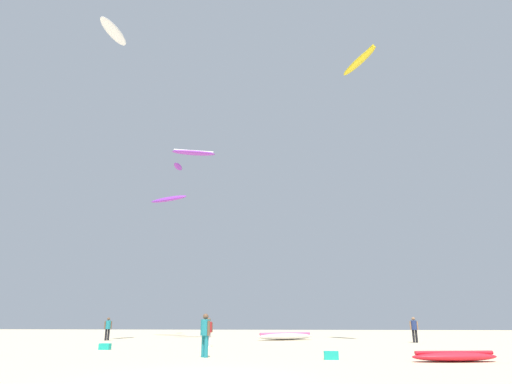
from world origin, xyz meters
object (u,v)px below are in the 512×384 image
cooler_box (105,347)px  person_right (209,330)px  person_midground (108,327)px  kite_grounded_mid (285,336)px  kite_aloft_1 (194,153)px  kite_aloft_3 (169,199)px  person_foreground (205,332)px  kite_aloft_4 (359,61)px  kite_aloft_0 (114,32)px  gear_bag (331,355)px  kite_aloft_2 (178,167)px  kite_grounded_near (454,357)px  person_left (414,328)px

cooler_box → person_right: bearing=32.7°
person_midground → kite_grounded_mid: (13.63, 1.67, -0.72)m
kite_aloft_1 → kite_aloft_3: (-3.67, 5.76, -2.48)m
person_foreground → kite_aloft_4: 24.73m
person_midground → kite_aloft_1: 15.60m
kite_aloft_0 → cooler_box: bearing=-50.1°
gear_bag → kite_aloft_2: 34.59m
kite_aloft_2 → kite_aloft_4: kite_aloft_4 is taller
cooler_box → gear_bag: size_ratio=1.00×
person_foreground → kite_aloft_4: size_ratio=0.41×
kite_grounded_near → cooler_box: kite_grounded_near is taller
kite_aloft_1 → kite_aloft_2: bearing=111.9°
person_right → kite_aloft_1: bearing=163.1°
kite_aloft_1 → kite_aloft_3: 7.27m
kite_grounded_mid → kite_aloft_4: (6.25, -5.33, 20.74)m
kite_grounded_near → kite_grounded_mid: 18.89m
person_right → kite_aloft_1: kite_aloft_1 is taller
person_right → kite_aloft_4: 23.00m
person_right → kite_grounded_near: 14.05m
kite_grounded_near → kite_aloft_4: 24.22m
kite_grounded_near → gear_bag: size_ratio=6.00×
person_right → kite_aloft_0: 23.38m
person_left → kite_aloft_0: 31.15m
cooler_box → kite_aloft_3: kite_aloft_3 is taller
person_foreground → kite_aloft_1: bearing=58.2°
kite_aloft_0 → kite_aloft_3: 16.14m
gear_bag → kite_aloft_3: 28.48m
kite_aloft_3 → kite_aloft_4: kite_aloft_4 is taller
kite_grounded_near → kite_aloft_2: (-18.37, 26.81, 17.77)m
person_foreground → person_midground: bearing=77.2°
cooler_box → gear_bag: same height
kite_grounded_near → kite_grounded_mid: bearing=110.4°
person_foreground → person_left: person_foreground is taller
cooler_box → kite_aloft_0: kite_aloft_0 is taller
person_midground → kite_aloft_2: (1.85, 10.78, 16.97)m
person_midground → kite_aloft_0: (0.97, -6.45, 21.81)m
kite_aloft_2 → cooler_box: bearing=-83.4°
kite_aloft_4 → cooler_box: bearing=-156.4°
person_right → kite_aloft_0: kite_aloft_0 is taller
kite_grounded_near → kite_aloft_3: 31.26m
kite_grounded_mid → kite_aloft_0: 27.09m
kite_aloft_2 → kite_aloft_0: bearing=-92.9°
kite_grounded_mid → kite_aloft_4: size_ratio=1.11×
kite_aloft_0 → kite_grounded_mid: bearing=32.7°
kite_aloft_1 → cooler_box: bearing=-98.7°
gear_bag → kite_aloft_3: size_ratio=0.13×
person_right → kite_aloft_3: 19.34m
kite_grounded_mid → kite_aloft_3: kite_aloft_3 is taller
kite_grounded_near → kite_aloft_3: size_ratio=0.76×
kite_aloft_2 → kite_aloft_4: size_ratio=0.53×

